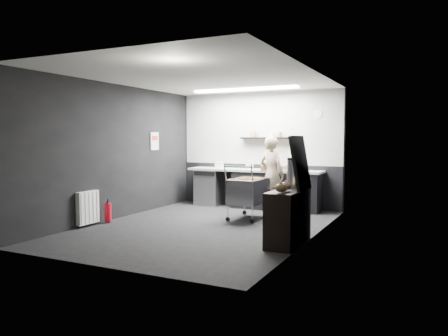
% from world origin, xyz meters
% --- Properties ---
extents(floor, '(5.50, 5.50, 0.00)m').
position_xyz_m(floor, '(0.00, 0.00, 0.00)').
color(floor, black).
rests_on(floor, ground).
extents(ceiling, '(5.50, 5.50, 0.00)m').
position_xyz_m(ceiling, '(0.00, 0.00, 2.70)').
color(ceiling, silver).
rests_on(ceiling, wall_back).
extents(wall_back, '(5.50, 0.00, 5.50)m').
position_xyz_m(wall_back, '(0.00, 2.75, 1.35)').
color(wall_back, black).
rests_on(wall_back, floor).
extents(wall_front, '(5.50, 0.00, 5.50)m').
position_xyz_m(wall_front, '(0.00, -2.75, 1.35)').
color(wall_front, black).
rests_on(wall_front, floor).
extents(wall_left, '(0.00, 5.50, 5.50)m').
position_xyz_m(wall_left, '(-2.00, 0.00, 1.35)').
color(wall_left, black).
rests_on(wall_left, floor).
extents(wall_right, '(0.00, 5.50, 5.50)m').
position_xyz_m(wall_right, '(2.00, 0.00, 1.35)').
color(wall_right, black).
rests_on(wall_right, floor).
extents(kitchen_wall_panel, '(3.95, 0.02, 1.70)m').
position_xyz_m(kitchen_wall_panel, '(0.00, 2.73, 1.85)').
color(kitchen_wall_panel, '#B1B2AD').
rests_on(kitchen_wall_panel, wall_back).
extents(dado_panel, '(3.95, 0.02, 1.00)m').
position_xyz_m(dado_panel, '(0.00, 2.73, 0.50)').
color(dado_panel, black).
rests_on(dado_panel, wall_back).
extents(floating_shelf, '(1.20, 0.22, 0.04)m').
position_xyz_m(floating_shelf, '(0.20, 2.62, 1.62)').
color(floating_shelf, black).
rests_on(floating_shelf, wall_back).
extents(wall_clock, '(0.20, 0.03, 0.20)m').
position_xyz_m(wall_clock, '(1.40, 2.72, 2.15)').
color(wall_clock, white).
rests_on(wall_clock, wall_back).
extents(poster, '(0.02, 0.30, 0.40)m').
position_xyz_m(poster, '(-1.98, 1.30, 1.55)').
color(poster, silver).
rests_on(poster, wall_left).
extents(poster_red_band, '(0.02, 0.22, 0.10)m').
position_xyz_m(poster_red_band, '(-1.98, 1.30, 1.62)').
color(poster_red_band, red).
rests_on(poster_red_band, poster).
extents(radiator, '(0.10, 0.50, 0.60)m').
position_xyz_m(radiator, '(-1.94, -0.90, 0.35)').
color(radiator, white).
rests_on(radiator, wall_left).
extents(ceiling_strip, '(2.40, 0.20, 0.04)m').
position_xyz_m(ceiling_strip, '(0.00, 1.85, 2.67)').
color(ceiling_strip, white).
rests_on(ceiling_strip, ceiling).
extents(prep_counter, '(3.20, 0.61, 0.90)m').
position_xyz_m(prep_counter, '(0.14, 2.42, 0.46)').
color(prep_counter, black).
rests_on(prep_counter, floor).
extents(person, '(0.70, 0.56, 1.66)m').
position_xyz_m(person, '(0.60, 1.97, 0.83)').
color(person, beige).
rests_on(person, floor).
extents(shopping_cart, '(0.60, 0.99, 1.10)m').
position_xyz_m(shopping_cart, '(0.42, 1.08, 0.52)').
color(shopping_cart, silver).
rests_on(shopping_cart, floor).
extents(sideboard, '(0.47, 1.11, 1.66)m').
position_xyz_m(sideboard, '(1.78, -0.54, 0.53)').
color(sideboard, black).
rests_on(sideboard, floor).
extents(fire_extinguisher, '(0.13, 0.13, 0.44)m').
position_xyz_m(fire_extinguisher, '(-1.85, -0.45, 0.21)').
color(fire_extinguisher, red).
rests_on(fire_extinguisher, floor).
extents(cardboard_box, '(0.62, 0.52, 0.11)m').
position_xyz_m(cardboard_box, '(0.50, 2.37, 0.95)').
color(cardboard_box, '#8E6E4C').
rests_on(cardboard_box, prep_counter).
extents(pink_tub, '(0.19, 0.19, 0.19)m').
position_xyz_m(pink_tub, '(-0.11, 2.42, 1.00)').
color(pink_tub, silver).
rests_on(pink_tub, prep_counter).
extents(white_container, '(0.18, 0.14, 0.15)m').
position_xyz_m(white_container, '(-0.87, 2.37, 0.98)').
color(white_container, white).
rests_on(white_container, prep_counter).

